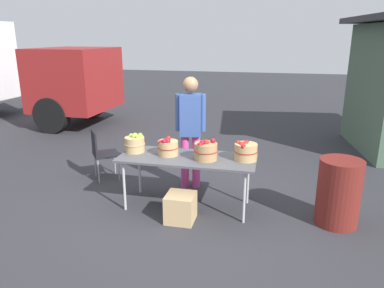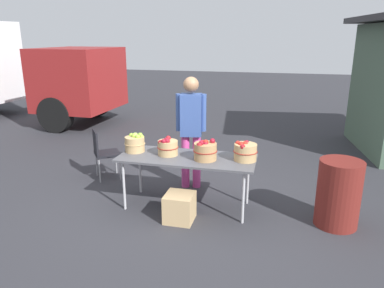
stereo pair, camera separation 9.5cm
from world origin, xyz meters
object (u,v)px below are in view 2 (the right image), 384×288
object	(u,v)px
apple_basket_green_0	(135,143)
vendor_adult	(191,124)
market_table	(187,160)
apple_basket_red_1	(205,151)
trash_barrel	(338,194)
produce_crate	(180,207)
apple_basket_red_2	(245,151)
apple_basket_red_0	(168,147)
folding_chair	(103,150)

from	to	relation	value
apple_basket_green_0	vendor_adult	distance (m)	0.95
market_table	apple_basket_red_1	xyz separation A→B (m)	(0.27, -0.05, 0.17)
vendor_adult	trash_barrel	size ratio (longest dim) A/B	2.03
trash_barrel	produce_crate	distance (m)	2.05
apple_basket_red_1	apple_basket_red_2	xyz separation A→B (m)	(0.52, 0.10, -0.00)
apple_basket_red_2	produce_crate	size ratio (longest dim) A/B	0.87
apple_basket_red_0	vendor_adult	distance (m)	0.72
market_table	apple_basket_red_2	distance (m)	0.81
apple_basket_red_0	trash_barrel	distance (m)	2.34
apple_basket_green_0	apple_basket_red_0	distance (m)	0.51
market_table	produce_crate	distance (m)	0.67
market_table	trash_barrel	bearing A→B (deg)	-1.39
apple_basket_green_0	market_table	bearing A→B (deg)	-4.73
apple_basket_green_0	apple_basket_red_2	bearing A→B (deg)	-0.37
apple_basket_red_0	trash_barrel	bearing A→B (deg)	-1.86
apple_basket_green_0	apple_basket_red_1	world-z (taller)	apple_basket_red_1
apple_basket_green_0	apple_basket_red_1	size ratio (longest dim) A/B	0.92
apple_basket_red_0	vendor_adult	xyz separation A→B (m)	(0.17, 0.68, 0.18)
apple_basket_red_0	folding_chair	world-z (taller)	apple_basket_red_0
market_table	folding_chair	distance (m)	1.80
market_table	apple_basket_red_0	size ratio (longest dim) A/B	6.32
apple_basket_red_1	trash_barrel	distance (m)	1.79
market_table	folding_chair	xyz separation A→B (m)	(-1.65, 0.69, -0.20)
apple_basket_red_1	trash_barrel	bearing A→B (deg)	0.01
trash_barrel	apple_basket_red_0	bearing A→B (deg)	178.14
market_table	apple_basket_red_2	world-z (taller)	apple_basket_red_2
apple_basket_red_1	apple_basket_red_2	bearing A→B (deg)	11.28
produce_crate	apple_basket_red_0	bearing A→B (deg)	123.11
market_table	produce_crate	size ratio (longest dim) A/B	5.09
folding_chair	trash_barrel	distance (m)	3.74
market_table	apple_basket_green_0	world-z (taller)	apple_basket_green_0
folding_chair	produce_crate	bearing A→B (deg)	-160.36
apple_basket_red_0	produce_crate	size ratio (longest dim) A/B	0.81
apple_basket_red_2	produce_crate	xyz separation A→B (m)	(-0.78, -0.48, -0.69)
apple_basket_red_2	vendor_adult	world-z (taller)	vendor_adult
trash_barrel	folding_chair	bearing A→B (deg)	168.55
vendor_adult	produce_crate	size ratio (longest dim) A/B	4.75
apple_basket_red_2	apple_basket_green_0	bearing A→B (deg)	179.63
market_table	apple_basket_green_0	distance (m)	0.81
market_table	apple_basket_red_2	bearing A→B (deg)	3.99
trash_barrel	market_table	bearing A→B (deg)	178.61
apple_basket_red_1	folding_chair	bearing A→B (deg)	158.89
apple_basket_green_0	vendor_adult	xyz separation A→B (m)	(0.68, 0.64, 0.17)
vendor_adult	folding_chair	size ratio (longest dim) A/B	2.06
apple_basket_green_0	apple_basket_red_0	xyz separation A→B (m)	(0.51, -0.04, -0.01)
apple_basket_red_1	apple_basket_red_0	bearing A→B (deg)	172.32
market_table	produce_crate	world-z (taller)	market_table
apple_basket_red_0	trash_barrel	world-z (taller)	apple_basket_red_0
apple_basket_green_0	apple_basket_red_2	xyz separation A→B (m)	(1.59, -0.01, -0.00)
trash_barrel	produce_crate	world-z (taller)	trash_barrel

